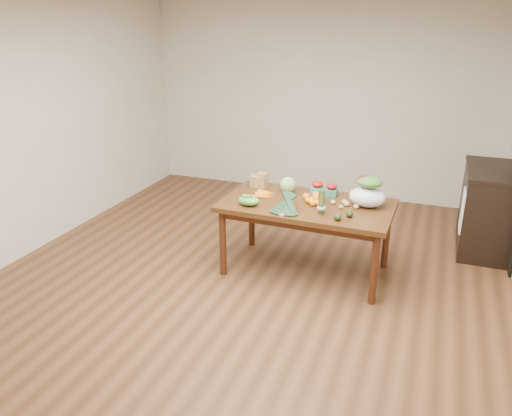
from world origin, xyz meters
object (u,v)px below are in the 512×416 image
at_px(cabbage, 288,185).
at_px(salad_bag, 368,193).
at_px(paper_bag, 258,180).
at_px(kale_bunch, 285,205).
at_px(dining_table, 306,237).
at_px(mandarin_cluster, 316,199).
at_px(cabinet, 486,209).
at_px(asparagus_bundle, 322,201).

relative_size(cabbage, salad_bag, 0.48).
height_order(paper_bag, kale_bunch, kale_bunch).
height_order(dining_table, kale_bunch, kale_bunch).
relative_size(cabbage, mandarin_cluster, 0.94).
xyz_separation_m(cabbage, kale_bunch, (0.14, -0.55, -0.00)).
bearing_deg(cabinet, dining_table, -144.58).
relative_size(dining_table, kale_bunch, 4.16).
bearing_deg(cabinet, cabbage, -153.40).
relative_size(dining_table, asparagus_bundle, 6.66).
bearing_deg(kale_bunch, cabbage, 105.84).
distance_m(paper_bag, mandarin_cluster, 0.77).
xyz_separation_m(cabbage, salad_bag, (0.84, -0.11, 0.05)).
bearing_deg(dining_table, cabinet, 36.73).
bearing_deg(asparagus_bundle, dining_table, 130.58).
bearing_deg(cabbage, paper_bag, 168.67).
xyz_separation_m(kale_bunch, asparagus_bundle, (0.33, 0.08, 0.05)).
relative_size(paper_bag, kale_bunch, 0.54).
height_order(dining_table, asparagus_bundle, asparagus_bundle).
distance_m(mandarin_cluster, salad_bag, 0.50).
distance_m(paper_bag, cabbage, 0.36).
height_order(dining_table, cabinet, cabinet).
xyz_separation_m(cabinet, kale_bunch, (-1.86, -1.55, 0.36)).
relative_size(dining_table, paper_bag, 7.72).
relative_size(cabinet, kale_bunch, 2.55).
bearing_deg(cabinet, asparagus_bundle, -136.20).
height_order(cabinet, paper_bag, cabinet).
relative_size(kale_bunch, asparagus_bundle, 1.60).
bearing_deg(salad_bag, cabinet, 43.79).
bearing_deg(kale_bunch, salad_bag, 33.45).
bearing_deg(asparagus_bundle, paper_bag, 148.08).
bearing_deg(paper_bag, kale_bunch, -51.35).
bearing_deg(cabbage, dining_table, -39.93).
bearing_deg(dining_table, kale_bunch, -110.51).
distance_m(paper_bag, kale_bunch, 0.79).
bearing_deg(cabinet, paper_bag, -158.42).
bearing_deg(cabinet, kale_bunch, -140.13).
bearing_deg(salad_bag, cabbage, 172.21).
height_order(cabinet, cabbage, cabinet).
relative_size(cabinet, salad_bag, 2.91).
distance_m(dining_table, salad_bag, 0.77).
xyz_separation_m(dining_table, cabbage, (-0.27, 0.23, 0.46)).
bearing_deg(kale_bunch, cabinet, 41.18).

